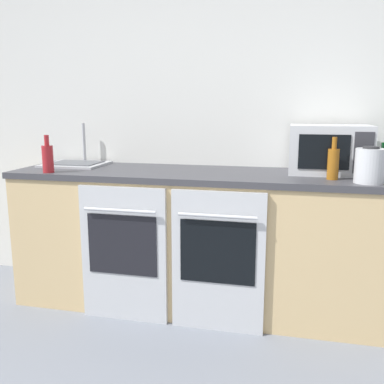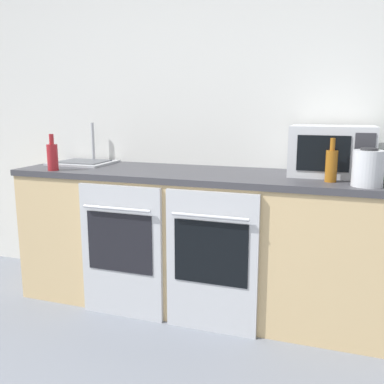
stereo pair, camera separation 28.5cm
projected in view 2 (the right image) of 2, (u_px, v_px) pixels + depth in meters
The scene contains 9 objects.
wall_back at pixel (216, 114), 3.06m from camera, with size 10.00×0.06×2.60m.
counter_back at pixel (201, 239), 2.90m from camera, with size 2.51×0.66×0.93m.
oven_left at pixel (121, 251), 2.73m from camera, with size 0.56×0.06×0.87m.
oven_right at pixel (211, 262), 2.53m from camera, with size 0.56×0.06×0.87m.
microwave at pixel (332, 151), 2.62m from camera, with size 0.50×0.33×0.31m.
bottle_amber at pixel (331, 165), 2.41m from camera, with size 0.07×0.07×0.25m.
bottle_red at pixel (52, 156), 2.86m from camera, with size 0.07×0.07×0.24m.
kettle at pixel (368, 168), 2.28m from camera, with size 0.16×0.16×0.21m.
sink at pixel (84, 161), 3.21m from camera, with size 0.43×0.38×0.30m.
Camera 2 is at (0.84, -0.67, 1.35)m, focal length 40.00 mm.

